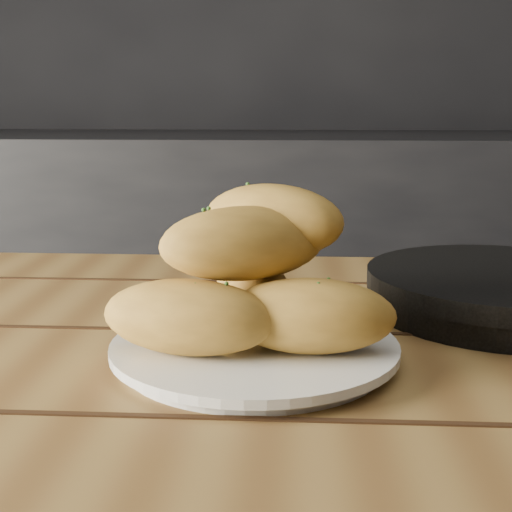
{
  "coord_description": "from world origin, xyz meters",
  "views": [
    {
      "loc": [
        -0.09,
        -0.03,
        0.97
      ],
      "look_at": [
        -0.12,
        0.58,
        0.84
      ],
      "focal_mm": 50.0,
      "sensor_mm": 36.0,
      "label": 1
    }
  ],
  "objects_px": {
    "table": "(472,483)",
    "plate": "(255,351)",
    "bread_rolls": "(253,278)",
    "skillet": "(507,291)"
  },
  "relations": [
    {
      "from": "plate",
      "to": "table",
      "type": "bearing_deg",
      "value": -5.23
    },
    {
      "from": "table",
      "to": "plate",
      "type": "bearing_deg",
      "value": 174.77
    },
    {
      "from": "table",
      "to": "plate",
      "type": "xyz_separation_m",
      "value": [
        -0.19,
        0.02,
        0.11
      ]
    },
    {
      "from": "skillet",
      "to": "bread_rolls",
      "type": "bearing_deg",
      "value": -147.93
    },
    {
      "from": "table",
      "to": "skillet",
      "type": "relative_size",
      "value": 3.29
    },
    {
      "from": "plate",
      "to": "bread_rolls",
      "type": "distance_m",
      "value": 0.06
    },
    {
      "from": "table",
      "to": "skillet",
      "type": "xyz_separation_m",
      "value": [
        0.07,
        0.19,
        0.12
      ]
    },
    {
      "from": "plate",
      "to": "skillet",
      "type": "relative_size",
      "value": 0.6
    },
    {
      "from": "table",
      "to": "bread_rolls",
      "type": "height_order",
      "value": "bread_rolls"
    },
    {
      "from": "bread_rolls",
      "to": "skillet",
      "type": "bearing_deg",
      "value": 32.07
    }
  ]
}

